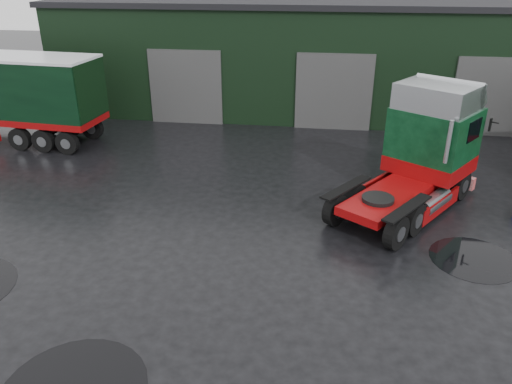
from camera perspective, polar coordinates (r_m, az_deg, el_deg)
The scene contains 6 objects.
ground at distance 14.94m, azimuth 0.65°, elevation -8.87°, with size 100.00×100.00×0.00m, color black.
warehouse at distance 32.71m, azimuth 9.00°, elevation 15.67°, with size 32.40×12.40×6.30m.
hero_tractor at distance 18.12m, azimuth 16.88°, elevation 4.17°, with size 3.01×7.10×4.41m, color black, non-canonical shape.
tree_back_a at distance 43.11m, azimuth -2.28°, elevation 20.28°, with size 4.40×4.40×9.50m, color black, non-canonical shape.
tree_back_b at distance 43.37m, azimuth 20.14°, elevation 17.58°, with size 4.40×4.40×7.50m, color black, non-canonical shape.
puddle_1 at distance 16.80m, azimuth 23.64°, elevation -7.03°, with size 2.66×2.66×0.01m, color black.
Camera 1 is at (1.56, -12.30, 8.34)m, focal length 35.00 mm.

